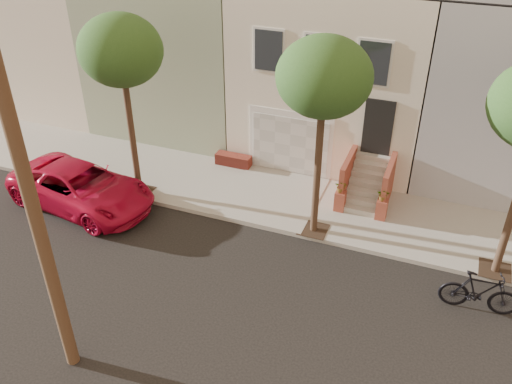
% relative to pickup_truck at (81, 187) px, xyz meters
% --- Properties ---
extents(ground, '(90.00, 90.00, 0.00)m').
position_rel_pickup_truck_xyz_m(ground, '(6.93, -2.58, -0.74)').
color(ground, black).
rests_on(ground, ground).
extents(sidewalk, '(40.00, 3.70, 0.15)m').
position_rel_pickup_truck_xyz_m(sidewalk, '(6.93, 2.77, -0.66)').
color(sidewalk, gray).
rests_on(sidewalk, ground).
extents(house_row, '(33.10, 11.70, 7.00)m').
position_rel_pickup_truck_xyz_m(house_row, '(6.94, 8.61, 2.91)').
color(house_row, beige).
rests_on(house_row, sidewalk).
extents(tree_left, '(2.70, 2.57, 6.30)m').
position_rel_pickup_truck_xyz_m(tree_left, '(1.43, 1.32, 4.52)').
color(tree_left, '#2D2116').
rests_on(tree_left, sidewalk).
extents(tree_mid, '(2.70, 2.57, 6.30)m').
position_rel_pickup_truck_xyz_m(tree_mid, '(7.93, 1.32, 4.52)').
color(tree_mid, '#2D2116').
rests_on(tree_mid, sidewalk).
extents(pickup_truck, '(5.62, 3.20, 1.48)m').
position_rel_pickup_truck_xyz_m(pickup_truck, '(0.00, 0.00, 0.00)').
color(pickup_truck, '#B30B2C').
rests_on(pickup_truck, ground).
extents(motorcycle, '(2.10, 0.75, 1.24)m').
position_rel_pickup_truck_xyz_m(motorcycle, '(12.98, -0.41, -0.12)').
color(motorcycle, black).
rests_on(motorcycle, ground).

